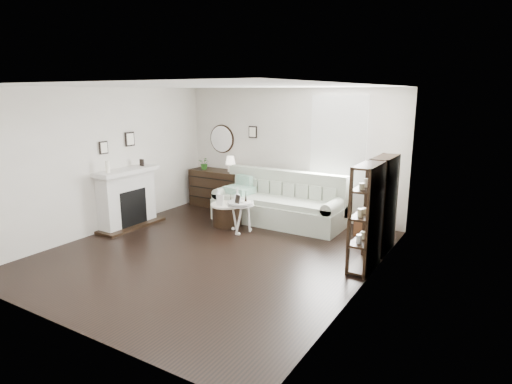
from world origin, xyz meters
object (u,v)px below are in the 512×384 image
Objects in this scene: sofa at (279,206)px; dresser at (218,188)px; drum_table at (227,214)px; pedestal_table at (241,204)px.

dresser is at bearing 168.03° from sofa.
pedestal_table is at bearing -26.33° from drum_table.
sofa is at bearing -11.97° from dresser.
drum_table is 0.64m from pedestal_table.
dresser is 2.04m from pedestal_table.
sofa is 1.08m from drum_table.
dresser is at bearing 132.91° from drum_table.
sofa is 1.04m from pedestal_table.
dresser is 2.02× the size of drum_table.
sofa is 1.87m from dresser.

